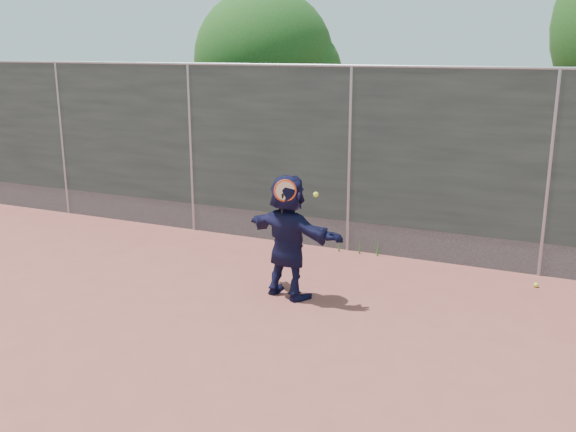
% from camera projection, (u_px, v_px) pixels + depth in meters
% --- Properties ---
extents(ground, '(80.00, 80.00, 0.00)m').
position_uv_depth(ground, '(251.00, 332.00, 7.64)').
color(ground, '#9E4C42').
rests_on(ground, ground).
extents(player, '(1.64, 0.93, 1.69)m').
position_uv_depth(player, '(288.00, 236.00, 8.54)').
color(player, '#141437').
rests_on(player, ground).
extents(ball_ground, '(0.07, 0.07, 0.07)m').
position_uv_depth(ball_ground, '(536.00, 285.00, 9.04)').
color(ball_ground, yellow).
rests_on(ball_ground, ground).
extents(fence, '(20.00, 0.06, 3.03)m').
position_uv_depth(fence, '(350.00, 156.00, 10.32)').
color(fence, '#38423D').
rests_on(fence, ground).
extents(swing_action, '(0.56, 0.19, 0.51)m').
position_uv_depth(swing_action, '(288.00, 192.00, 8.17)').
color(swing_action, red).
rests_on(swing_action, ground).
extents(tree_left, '(3.15, 3.00, 4.53)m').
position_uv_depth(tree_left, '(272.00, 63.00, 13.79)').
color(tree_left, '#382314').
rests_on(tree_left, ground).
extents(weed_clump, '(0.68, 0.07, 0.30)m').
position_uv_depth(weed_clump, '(362.00, 246.00, 10.47)').
color(weed_clump, '#387226').
rests_on(weed_clump, ground).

